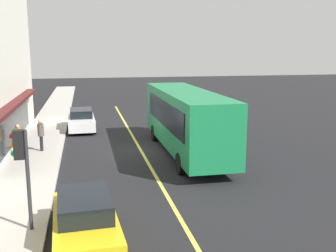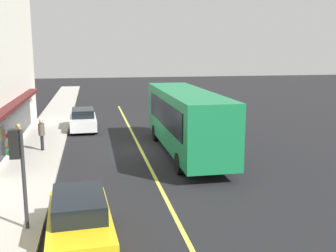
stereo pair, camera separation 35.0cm
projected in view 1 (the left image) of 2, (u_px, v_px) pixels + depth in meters
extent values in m
plane|color=black|center=(140.00, 149.00, 23.16)|extent=(120.00, 120.00, 0.00)
cube|color=#B2ADA3|center=(37.00, 153.00, 21.98)|extent=(80.00, 2.70, 0.15)
cube|color=#D8D14C|center=(140.00, 149.00, 23.16)|extent=(36.00, 0.16, 0.01)
cube|color=#4C1919|center=(16.00, 102.00, 22.46)|extent=(13.33, 0.70, 0.20)
cube|color=black|center=(14.00, 125.00, 22.66)|extent=(11.42, 0.08, 2.00)
cube|color=#197F47|center=(186.00, 118.00, 21.84)|extent=(11.00, 2.52, 3.00)
cube|color=black|center=(166.00, 100.00, 27.00)|extent=(0.12, 2.10, 1.80)
cube|color=black|center=(164.00, 113.00, 21.22)|extent=(8.80, 0.07, 1.32)
cube|color=black|center=(210.00, 112.00, 21.73)|extent=(8.80, 0.07, 1.32)
cube|color=#0CF259|center=(166.00, 86.00, 26.90)|extent=(0.08, 1.90, 0.36)
cube|color=#2D2D33|center=(166.00, 123.00, 27.41)|extent=(0.16, 2.40, 0.40)
cylinder|color=black|center=(155.00, 133.00, 25.27)|extent=(1.00, 0.30, 1.00)
cylinder|color=black|center=(189.00, 131.00, 25.73)|extent=(1.00, 0.30, 1.00)
cylinder|color=black|center=(181.00, 163.00, 18.51)|extent=(1.00, 0.30, 1.00)
cylinder|color=black|center=(227.00, 161.00, 18.97)|extent=(1.00, 0.30, 1.00)
cylinder|color=#2D2D33|center=(28.00, 181.00, 12.24)|extent=(0.12, 0.12, 3.20)
cube|color=black|center=(19.00, 145.00, 11.98)|extent=(0.30, 0.30, 0.90)
sphere|color=red|center=(12.00, 136.00, 11.89)|extent=(0.18, 0.18, 0.18)
sphere|color=orange|center=(13.00, 145.00, 11.95)|extent=(0.18, 0.18, 0.18)
sphere|color=green|center=(14.00, 154.00, 12.00)|extent=(0.18, 0.18, 0.18)
cube|color=yellow|center=(85.00, 227.00, 11.68)|extent=(4.39, 2.04, 0.75)
cube|color=black|center=(84.00, 204.00, 11.69)|extent=(2.49, 1.65, 0.55)
cylinder|color=black|center=(108.00, 214.00, 13.28)|extent=(0.65, 0.26, 0.64)
cylinder|color=black|center=(57.00, 219.00, 12.86)|extent=(0.65, 0.26, 0.64)
cube|color=white|center=(81.00, 122.00, 28.40)|extent=(4.34, 1.90, 0.75)
cube|color=black|center=(81.00, 113.00, 28.42)|extent=(2.44, 1.57, 0.55)
cylinder|color=black|center=(94.00, 129.00, 27.28)|extent=(0.65, 0.24, 0.64)
cylinder|color=black|center=(70.00, 130.00, 26.91)|extent=(0.65, 0.24, 0.64)
cylinder|color=black|center=(92.00, 122.00, 29.99)|extent=(0.65, 0.24, 0.64)
cylinder|color=black|center=(70.00, 123.00, 29.62)|extent=(0.65, 0.24, 0.64)
cylinder|color=black|center=(42.00, 143.00, 22.10)|extent=(0.18, 0.18, 0.85)
cylinder|color=#594C47|center=(41.00, 130.00, 21.96)|extent=(0.34, 0.34, 0.68)
sphere|color=tan|center=(40.00, 122.00, 21.87)|extent=(0.24, 0.24, 0.24)
cylinder|color=black|center=(19.00, 148.00, 21.24)|extent=(0.18, 0.18, 0.81)
cylinder|color=#B28C33|center=(18.00, 134.00, 21.11)|extent=(0.34, 0.34, 0.64)
sphere|color=tan|center=(17.00, 126.00, 21.02)|extent=(0.23, 0.23, 0.23)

